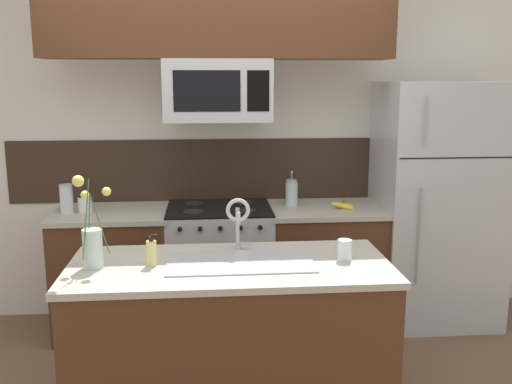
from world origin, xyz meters
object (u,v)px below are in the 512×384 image
(sink_faucet, at_px, (238,217))
(flower_vase, at_px, (92,243))
(stove_range, at_px, (220,267))
(microwave, at_px, (218,90))
(storage_jar_medium, at_px, (85,204))
(refrigerator, at_px, (436,204))
(storage_jar_tall, at_px, (66,199))
(french_press, at_px, (292,193))
(banana_bunch, at_px, (344,206))
(dish_soap_bottle, at_px, (152,253))
(drinking_glass, at_px, (344,250))

(sink_faucet, xyz_separation_m, flower_vase, (-0.75, -0.20, -0.07))
(stove_range, xyz_separation_m, microwave, (0.00, -0.02, 1.31))
(flower_vase, bearing_deg, microwave, 61.81)
(microwave, xyz_separation_m, storage_jar_medium, (-0.96, 0.01, -0.80))
(refrigerator, height_order, sink_faucet, refrigerator)
(storage_jar_tall, height_order, sink_faucet, sink_faucet)
(refrigerator, height_order, flower_vase, refrigerator)
(storage_jar_tall, relative_size, flower_vase, 0.42)
(stove_range, bearing_deg, storage_jar_tall, -178.57)
(microwave, height_order, flower_vase, microwave)
(refrigerator, relative_size, french_press, 6.85)
(stove_range, distance_m, refrigerator, 1.71)
(banana_bunch, relative_size, french_press, 0.72)
(storage_jar_tall, xyz_separation_m, french_press, (1.63, 0.09, -0.00))
(refrigerator, bearing_deg, flower_vase, -151.03)
(storage_jar_tall, height_order, flower_vase, flower_vase)
(stove_range, relative_size, storage_jar_tall, 4.50)
(storage_jar_medium, height_order, dish_soap_bottle, dish_soap_bottle)
(french_press, bearing_deg, refrigerator, -2.08)
(drinking_glass, bearing_deg, storage_jar_tall, 144.48)
(french_press, distance_m, drinking_glass, 1.31)
(microwave, distance_m, sink_faucet, 1.23)
(storage_jar_medium, distance_m, dish_soap_bottle, 1.37)
(stove_range, relative_size, storage_jar_medium, 7.47)
(stove_range, xyz_separation_m, sink_faucet, (0.08, -1.06, 0.65))
(microwave, distance_m, drinking_glass, 1.60)
(french_press, bearing_deg, dish_soap_bottle, -124.94)
(storage_jar_tall, relative_size, dish_soap_bottle, 1.25)
(refrigerator, xyz_separation_m, sink_faucet, (-1.57, -1.08, 0.19))
(refrigerator, distance_m, dish_soap_bottle, 2.39)
(microwave, bearing_deg, sink_faucet, -85.49)
(storage_jar_tall, height_order, banana_bunch, storage_jar_tall)
(storage_jar_medium, relative_size, drinking_glass, 1.13)
(drinking_glass, bearing_deg, flower_vase, -179.47)
(flower_vase, bearing_deg, banana_bunch, 37.25)
(storage_jar_medium, bearing_deg, banana_bunch, -1.48)
(refrigerator, relative_size, sink_faucet, 5.98)
(refrigerator, distance_m, storage_jar_medium, 2.61)
(microwave, distance_m, storage_jar_tall, 1.32)
(storage_jar_medium, distance_m, french_press, 1.50)
(banana_bunch, distance_m, sink_faucet, 1.31)
(microwave, relative_size, french_press, 2.79)
(stove_range, height_order, sink_faucet, sink_faucet)
(microwave, relative_size, banana_bunch, 3.90)
(storage_jar_tall, bearing_deg, stove_range, 1.43)
(storage_jar_tall, bearing_deg, banana_bunch, -0.95)
(french_press, height_order, sink_faucet, sink_faucet)
(french_press, bearing_deg, storage_jar_medium, -177.27)
(banana_bunch, height_order, dish_soap_bottle, dish_soap_bottle)
(stove_range, bearing_deg, refrigerator, 0.69)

